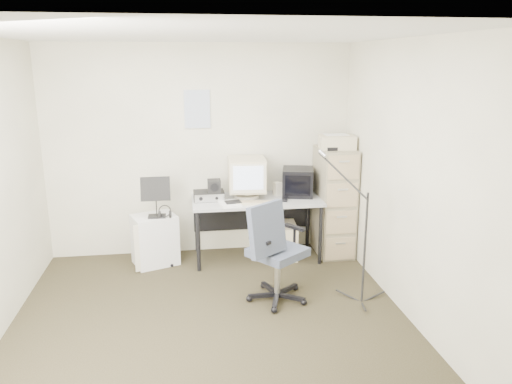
{
  "coord_description": "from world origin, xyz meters",
  "views": [
    {
      "loc": [
        -0.19,
        -4.1,
        2.31
      ],
      "look_at": [
        0.55,
        0.95,
        0.95
      ],
      "focal_mm": 35.0,
      "sensor_mm": 36.0,
      "label": 1
    }
  ],
  "objects": [
    {
      "name": "radio_speaker",
      "position": [
        0.14,
        1.46,
        0.9
      ],
      "size": [
        0.15,
        0.14,
        0.15
      ],
      "primitive_type": "cube",
      "rotation": [
        0.0,
        0.0,
        -0.01
      ],
      "color": "black",
      "rests_on": "radio_receiver"
    },
    {
      "name": "wall_back",
      "position": [
        0.0,
        1.8,
        1.25
      ],
      "size": [
        3.6,
        0.02,
        2.5
      ],
      "primitive_type": "cube",
      "color": "#EAE6CA",
      "rests_on": "ground"
    },
    {
      "name": "desk_speaker",
      "position": [
        0.9,
        1.58,
        0.81
      ],
      "size": [
        0.11,
        0.11,
        0.16
      ],
      "primitive_type": "cube",
      "rotation": [
        0.0,
        0.0,
        0.35
      ],
      "color": "beige",
      "rests_on": "desk"
    },
    {
      "name": "papers",
      "position": [
        0.3,
        1.28,
        0.74
      ],
      "size": [
        0.26,
        0.32,
        0.02
      ],
      "primitive_type": "cube",
      "rotation": [
        0.0,
        0.0,
        0.16
      ],
      "color": "white",
      "rests_on": "desk"
    },
    {
      "name": "office_chair",
      "position": [
        0.67,
        0.34,
        0.52
      ],
      "size": [
        0.85,
        0.85,
        1.05
      ],
      "primitive_type": "cube",
      "rotation": [
        0.0,
        0.0,
        0.66
      ],
      "color": "#4B5460",
      "rests_on": "floor"
    },
    {
      "name": "ceiling",
      "position": [
        0.0,
        0.0,
        2.5
      ],
      "size": [
        3.6,
        3.6,
        0.01
      ],
      "primitive_type": "cube",
      "color": "white",
      "rests_on": "ground"
    },
    {
      "name": "music_stand",
      "position": [
        -0.52,
        1.39,
        0.82
      ],
      "size": [
        0.35,
        0.23,
        0.48
      ],
      "primitive_type": "cube",
      "rotation": [
        0.0,
        0.0,
        0.17
      ],
      "color": "black",
      "rests_on": "side_cart"
    },
    {
      "name": "filing_cabinet",
      "position": [
        1.58,
        1.48,
        0.65
      ],
      "size": [
        0.4,
        0.6,
        1.3
      ],
      "primitive_type": "cube",
      "color": "gray",
      "rests_on": "floor"
    },
    {
      "name": "mouse",
      "position": [
        0.94,
        1.32,
        0.75
      ],
      "size": [
        0.09,
        0.11,
        0.03
      ],
      "primitive_type": "cube",
      "rotation": [
        0.0,
        0.0,
        -0.3
      ],
      "color": "black",
      "rests_on": "desk"
    },
    {
      "name": "floor",
      "position": [
        0.0,
        0.0,
        -0.01
      ],
      "size": [
        3.6,
        3.6,
        0.01
      ],
      "primitive_type": "cube",
      "color": "#2C2816",
      "rests_on": "ground"
    },
    {
      "name": "keyboard",
      "position": [
        0.57,
        1.26,
        0.74
      ],
      "size": [
        0.41,
        0.19,
        0.02
      ],
      "primitive_type": "cube",
      "rotation": [
        0.0,
        0.0,
        -0.13
      ],
      "color": "beige",
      "rests_on": "desk"
    },
    {
      "name": "radio_receiver",
      "position": [
        0.08,
        1.5,
        0.78
      ],
      "size": [
        0.36,
        0.26,
        0.1
      ],
      "primitive_type": "cube",
      "rotation": [
        0.0,
        0.0,
        0.02
      ],
      "color": "black",
      "rests_on": "desk"
    },
    {
      "name": "headphones",
      "position": [
        -0.43,
        1.35,
        0.63
      ],
      "size": [
        0.21,
        0.21,
        0.03
      ],
      "primitive_type": "torus",
      "rotation": [
        0.0,
        0.0,
        0.41
      ],
      "color": "black",
      "rests_on": "side_cart"
    },
    {
      "name": "wall_calendar",
      "position": [
        -0.02,
        1.79,
        1.75
      ],
      "size": [
        0.3,
        0.02,
        0.44
      ],
      "primitive_type": "cube",
      "color": "white",
      "rests_on": "wall_back"
    },
    {
      "name": "wall_front",
      "position": [
        0.0,
        -1.8,
        1.25
      ],
      "size": [
        3.6,
        0.02,
        2.5
      ],
      "primitive_type": "cube",
      "color": "#EAE6CA",
      "rests_on": "ground"
    },
    {
      "name": "wall_right",
      "position": [
        1.8,
        0.0,
        1.25
      ],
      "size": [
        0.02,
        3.6,
        2.5
      ],
      "primitive_type": "cube",
      "color": "#EAE6CA",
      "rests_on": "ground"
    },
    {
      "name": "crt_tv",
      "position": [
        1.14,
        1.56,
        0.89
      ],
      "size": [
        0.43,
        0.45,
        0.33
      ],
      "primitive_type": "cube",
      "rotation": [
        0.0,
        0.0,
        -0.23
      ],
      "color": "black",
      "rests_on": "desk"
    },
    {
      "name": "desk",
      "position": [
        0.63,
        1.45,
        0.36
      ],
      "size": [
        1.5,
        0.7,
        0.73
      ],
      "primitive_type": "cube",
      "color": "#959595",
      "rests_on": "floor"
    },
    {
      "name": "crt_monitor",
      "position": [
        0.53,
        1.55,
        0.96
      ],
      "size": [
        0.45,
        0.47,
        0.47
      ],
      "primitive_type": "cube",
      "rotation": [
        0.0,
        0.0,
        -0.05
      ],
      "color": "beige",
      "rests_on": "desk"
    },
    {
      "name": "pc_tower",
      "position": [
        1.01,
        1.44,
        0.2
      ],
      "size": [
        0.23,
        0.45,
        0.4
      ],
      "primitive_type": "cube",
      "rotation": [
        0.0,
        0.0,
        -0.08
      ],
      "color": "beige",
      "rests_on": "floor"
    },
    {
      "name": "side_cart",
      "position": [
        -0.56,
        1.44,
        0.29
      ],
      "size": [
        0.57,
        0.52,
        0.58
      ],
      "primitive_type": "cube",
      "rotation": [
        0.0,
        0.0,
        0.36
      ],
      "color": "silver",
      "rests_on": "floor"
    },
    {
      "name": "mic_stand",
      "position": [
        1.49,
        0.18,
        0.73
      ],
      "size": [
        0.03,
        0.03,
        1.45
      ],
      "primitive_type": "cylinder",
      "rotation": [
        0.0,
        0.0,
        2.14
      ],
      "color": "black",
      "rests_on": "floor"
    },
    {
      "name": "printer",
      "position": [
        1.58,
        1.45,
        1.38
      ],
      "size": [
        0.43,
        0.32,
        0.16
      ],
      "primitive_type": "cube",
      "rotation": [
        0.0,
        0.0,
        -0.11
      ],
      "color": "beige",
      "rests_on": "filing_cabinet"
    }
  ]
}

